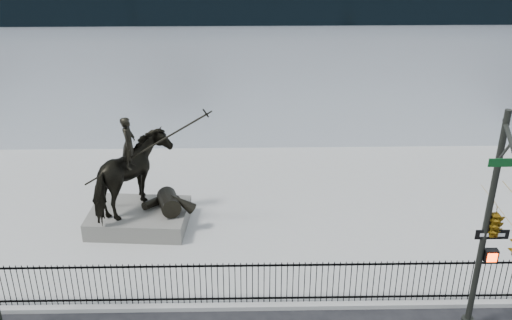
{
  "coord_description": "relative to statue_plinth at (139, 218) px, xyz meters",
  "views": [
    {
      "loc": [
        0.34,
        -13.83,
        12.41
      ],
      "look_at": [
        0.72,
        6.0,
        2.85
      ],
      "focal_mm": 42.0,
      "sensor_mm": 36.0,
      "label": 1
    }
  ],
  "objects": [
    {
      "name": "plaza",
      "position": [
        3.75,
        1.12,
        -0.42
      ],
      "size": [
        30.0,
        12.0,
        0.15
      ],
      "primitive_type": "cube",
      "color": "#9C9C99",
      "rests_on": "ground"
    },
    {
      "name": "statue_plinth",
      "position": [
        0.0,
        0.0,
        0.0
      ],
      "size": [
        3.84,
        2.78,
        0.69
      ],
      "primitive_type": "cube",
      "rotation": [
        0.0,
        0.0,
        -0.08
      ],
      "color": "#62605A",
      "rests_on": "plaza"
    },
    {
      "name": "traffic_signal_right",
      "position": [
        10.22,
        -7.88,
        4.36
      ],
      "size": [
        2.17,
        6.86,
        7.0
      ],
      "color": "black",
      "rests_on": "ground"
    },
    {
      "name": "building",
      "position": [
        3.75,
        14.12,
        4.01
      ],
      "size": [
        44.0,
        14.0,
        9.0
      ],
      "primitive_type": "cube",
      "color": "silver",
      "rests_on": "ground"
    },
    {
      "name": "equestrian_statue",
      "position": [
        0.07,
        -0.01,
        1.78
      ],
      "size": [
        4.68,
        3.07,
        3.98
      ],
      "rotation": [
        0.0,
        0.0,
        -0.08
      ],
      "color": "black",
      "rests_on": "statue_plinth"
    },
    {
      "name": "picket_fence",
      "position": [
        3.75,
        -4.63,
        0.41
      ],
      "size": [
        22.1,
        0.1,
        1.5
      ],
      "color": "black",
      "rests_on": "plaza"
    }
  ]
}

